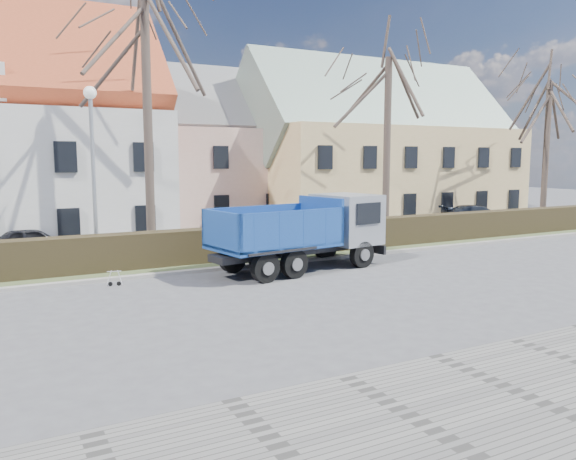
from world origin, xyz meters
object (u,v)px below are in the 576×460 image
cart_frame (109,278)px  parked_car_b (478,216)px  parked_car_a (32,241)px  streetlight (94,178)px  dump_truck (294,233)px

cart_frame → parked_car_b: size_ratio=0.14×
parked_car_a → parked_car_b: parked_car_b is taller
parked_car_b → parked_car_a: bearing=108.5°
streetlight → parked_car_b: (22.45, 2.93, -2.70)m
cart_frame → parked_car_a: parked_car_a is taller
dump_truck → parked_car_a: size_ratio=1.93×
dump_truck → streetlight: size_ratio=1.04×
parked_car_a → parked_car_b: 24.39m
parked_car_b → streetlight: bearing=118.8°
dump_truck → parked_car_b: size_ratio=1.58×
cart_frame → streetlight: bearing=86.8°
dump_truck → parked_car_a: bearing=127.5°
streetlight → cart_frame: (-0.18, -3.18, -3.06)m
parked_car_a → parked_car_b: size_ratio=0.82×
streetlight → parked_car_a: 5.32m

